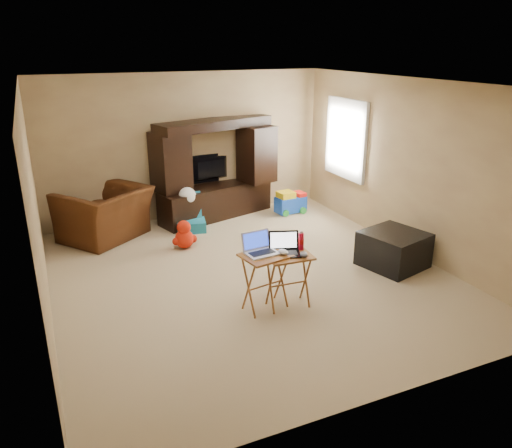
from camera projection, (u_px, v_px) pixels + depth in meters
name	position (u px, v px, depth m)	size (l,w,h in m)	color
floor	(250.00, 275.00, 6.72)	(5.50, 5.50, 0.00)	beige
ceiling	(249.00, 83.00, 5.86)	(5.50, 5.50, 0.00)	silver
wall_back	(187.00, 147.00, 8.65)	(5.00, 5.00, 0.00)	tan
wall_front	(387.00, 272.00, 3.93)	(5.00, 5.00, 0.00)	tan
wall_left	(35.00, 211.00, 5.34)	(5.50, 5.50, 0.00)	tan
wall_right	(407.00, 167.00, 7.25)	(5.50, 5.50, 0.00)	tan
window_pane	(347.00, 139.00, 8.52)	(1.20, 1.20, 0.00)	white
window_frame	(346.00, 139.00, 8.51)	(0.06, 1.14, 1.34)	white
entertainment_center	(215.00, 170.00, 8.69)	(2.12, 0.53, 1.73)	black
television	(212.00, 169.00, 8.88)	(0.88, 0.12, 0.51)	black
recliner	(105.00, 214.00, 7.86)	(1.24, 1.08, 0.81)	#4B2410
child_rocker	(190.00, 212.00, 8.24)	(0.47, 0.53, 0.62)	teal
plush_toy	(184.00, 234.00, 7.54)	(0.40, 0.33, 0.44)	red
push_toy	(291.00, 202.00, 9.12)	(0.56, 0.40, 0.42)	blue
ottoman	(394.00, 249.00, 6.92)	(0.76, 0.76, 0.49)	black
tray_table_left	(265.00, 282.00, 5.78)	(0.53, 0.42, 0.68)	#9D5F26
tray_table_right	(288.00, 281.00, 5.83)	(0.51, 0.41, 0.66)	#985F24
laptop_left	(262.00, 244.00, 5.63)	(0.36, 0.29, 0.24)	silver
laptop_right	(285.00, 245.00, 5.67)	(0.35, 0.28, 0.24)	black
mouse_left	(283.00, 252.00, 5.66)	(0.09, 0.14, 0.06)	silver
mouse_right	(304.00, 254.00, 5.65)	(0.09, 0.13, 0.06)	#47474D
water_bottle	(301.00, 241.00, 5.82)	(0.07, 0.07, 0.20)	red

